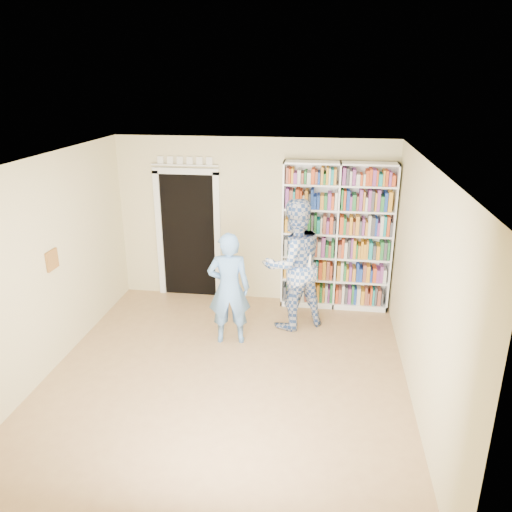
{
  "coord_description": "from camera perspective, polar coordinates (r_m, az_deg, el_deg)",
  "views": [
    {
      "loc": [
        1.13,
        -5.27,
        3.57
      ],
      "look_at": [
        0.27,
        0.9,
        1.33
      ],
      "focal_mm": 35.0,
      "sensor_mm": 36.0,
      "label": 1
    }
  ],
  "objects": [
    {
      "name": "ceiling",
      "position": [
        5.46,
        -4.14,
        10.58
      ],
      "size": [
        5.0,
        5.0,
        0.0
      ],
      "primitive_type": "plane",
      "rotation": [
        3.14,
        0.0,
        0.0
      ],
      "color": "white",
      "rests_on": "wall_back"
    },
    {
      "name": "bookshelf",
      "position": [
        7.98,
        9.21,
        2.22
      ],
      "size": [
        1.72,
        0.32,
        2.37
      ],
      "rotation": [
        0.0,
        0.0,
        0.32
      ],
      "color": "white",
      "rests_on": "floor"
    },
    {
      "name": "wall_right",
      "position": [
        5.82,
        18.46,
        -3.68
      ],
      "size": [
        0.0,
        5.0,
        5.0
      ],
      "primitive_type": "plane",
      "rotation": [
        1.57,
        0.0,
        -1.57
      ],
      "color": "beige",
      "rests_on": "floor"
    },
    {
      "name": "wall_back",
      "position": [
        8.16,
        -0.28,
        4.0
      ],
      "size": [
        4.5,
        0.0,
        4.5
      ],
      "primitive_type": "plane",
      "rotation": [
        1.57,
        0.0,
        0.0
      ],
      "color": "beige",
      "rests_on": "floor"
    },
    {
      "name": "floor",
      "position": [
        6.46,
        -3.54,
        -13.78
      ],
      "size": [
        5.0,
        5.0,
        0.0
      ],
      "primitive_type": "plane",
      "color": "#9B724B",
      "rests_on": "ground"
    },
    {
      "name": "wall_left",
      "position": [
        6.64,
        -23.2,
        -1.4
      ],
      "size": [
        0.0,
        5.0,
        5.0
      ],
      "primitive_type": "plane",
      "rotation": [
        1.57,
        0.0,
        1.57
      ],
      "color": "beige",
      "rests_on": "floor"
    },
    {
      "name": "paper_sheet",
      "position": [
        7.11,
        5.39,
        -1.03
      ],
      "size": [
        0.22,
        0.05,
        0.31
      ],
      "primitive_type": "cube",
      "rotation": [
        0.0,
        0.0,
        0.18
      ],
      "color": "white",
      "rests_on": "man_plaid"
    },
    {
      "name": "man_plaid",
      "position": [
        7.31,
        4.3,
        -0.97
      ],
      "size": [
        1.2,
        1.13,
        1.97
      ],
      "primitive_type": "imported",
      "rotation": [
        0.0,
        0.0,
        3.69
      ],
      "color": "#315298",
      "rests_on": "floor"
    },
    {
      "name": "man_blue",
      "position": [
        6.92,
        -3.1,
        -3.74
      ],
      "size": [
        0.64,
        0.47,
        1.62
      ],
      "primitive_type": "imported",
      "rotation": [
        0.0,
        0.0,
        3.29
      ],
      "color": "#5C8DCE",
      "rests_on": "floor"
    },
    {
      "name": "wall_art",
      "position": [
        6.78,
        -22.28,
        -0.42
      ],
      "size": [
        0.03,
        0.25,
        0.25
      ],
      "primitive_type": "cube",
      "color": "brown",
      "rests_on": "wall_left"
    },
    {
      "name": "doorway",
      "position": [
        8.41,
        -7.75,
        3.08
      ],
      "size": [
        1.1,
        0.08,
        2.43
      ],
      "color": "black",
      "rests_on": "floor"
    }
  ]
}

